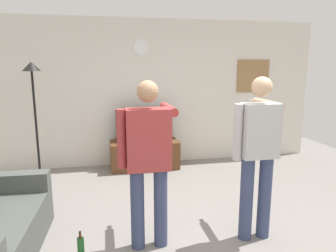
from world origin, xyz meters
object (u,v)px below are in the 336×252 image
object	(u,v)px
beverage_bottle	(81,248)
person_standing_nearer_couch	(258,150)
tv_stand	(145,155)
framed_picture	(253,76)
television	(144,125)
floor_lamp	(34,97)
wall_clock	(141,47)
person_standing_nearer_lamp	(148,155)

from	to	relation	value
beverage_bottle	person_standing_nearer_couch	bearing A→B (deg)	1.78
person_standing_nearer_couch	tv_stand	bearing A→B (deg)	108.77
framed_picture	tv_stand	bearing A→B (deg)	-172.41
television	floor_lamp	size ratio (longest dim) A/B	0.52
beverage_bottle	television	bearing A→B (deg)	70.26
wall_clock	person_standing_nearer_lamp	bearing A→B (deg)	-95.57
tv_stand	floor_lamp	xyz separation A→B (m)	(-1.77, -0.29, 1.12)
person_standing_nearer_lamp	person_standing_nearer_couch	xyz separation A→B (m)	(1.15, -0.06, 0.01)
wall_clock	framed_picture	world-z (taller)	wall_clock
wall_clock	floor_lamp	bearing A→B (deg)	-161.93
wall_clock	tv_stand	bearing A→B (deg)	-90.00
floor_lamp	beverage_bottle	world-z (taller)	floor_lamp
person_standing_nearer_lamp	person_standing_nearer_couch	size ratio (longest dim) A/B	0.98
television	person_standing_nearer_couch	bearing A→B (deg)	-71.54
person_standing_nearer_lamp	person_standing_nearer_couch	bearing A→B (deg)	-3.09
tv_stand	beverage_bottle	world-z (taller)	tv_stand
wall_clock	person_standing_nearer_couch	bearing A→B (deg)	-73.02
wall_clock	beverage_bottle	distance (m)	3.70
floor_lamp	person_standing_nearer_lamp	bearing A→B (deg)	-56.10
framed_picture	person_standing_nearer_couch	world-z (taller)	framed_picture
person_standing_nearer_couch	framed_picture	bearing A→B (deg)	64.92
framed_picture	person_standing_nearer_lamp	size ratio (longest dim) A/B	0.39
floor_lamp	person_standing_nearer_lamp	world-z (taller)	floor_lamp
framed_picture	wall_clock	bearing A→B (deg)	-179.87
wall_clock	floor_lamp	size ratio (longest dim) A/B	0.14
television	framed_picture	world-z (taller)	framed_picture
person_standing_nearer_couch	person_standing_nearer_lamp	bearing A→B (deg)	176.91
floor_lamp	person_standing_nearer_lamp	xyz separation A→B (m)	(1.49, -2.22, -0.39)
television	framed_picture	bearing A→B (deg)	6.40
television	wall_clock	size ratio (longest dim) A/B	3.63
framed_picture	person_standing_nearer_couch	bearing A→B (deg)	-115.08
floor_lamp	tv_stand	bearing A→B (deg)	9.21
person_standing_nearer_couch	beverage_bottle	size ratio (longest dim) A/B	5.85
television	framed_picture	xyz separation A→B (m)	(2.22, 0.25, 0.85)
television	floor_lamp	bearing A→B (deg)	-169.32
wall_clock	framed_picture	xyz separation A→B (m)	(2.22, 0.00, -0.53)
person_standing_nearer_lamp	person_standing_nearer_couch	world-z (taller)	person_standing_nearer_couch
tv_stand	person_standing_nearer_lamp	bearing A→B (deg)	-96.21
wall_clock	beverage_bottle	world-z (taller)	wall_clock
tv_stand	person_standing_nearer_lamp	distance (m)	2.63
tv_stand	floor_lamp	world-z (taller)	floor_lamp
television	person_standing_nearer_couch	size ratio (longest dim) A/B	0.57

